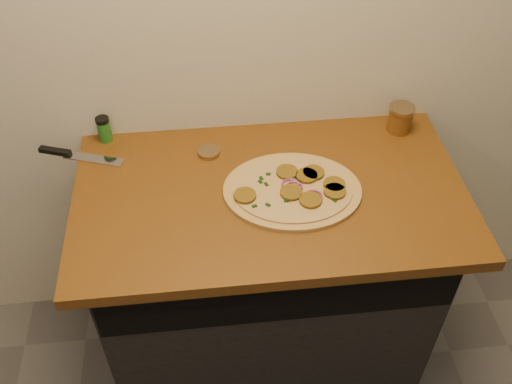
{
  "coord_description": "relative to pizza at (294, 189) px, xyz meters",
  "views": [
    {
      "loc": [
        -0.18,
        0.17,
        2.11
      ],
      "look_at": [
        -0.05,
        1.36,
        0.95
      ],
      "focal_mm": 40.0,
      "sensor_mm": 36.0,
      "label": 1
    }
  ],
  "objects": [
    {
      "name": "cabinet",
      "position": [
        -0.07,
        0.05,
        -0.48
      ],
      "size": [
        1.1,
        0.6,
        0.86
      ],
      "primitive_type": "cube",
      "color": "black",
      "rests_on": "ground"
    },
    {
      "name": "countertop",
      "position": [
        -0.07,
        0.02,
        -0.03
      ],
      "size": [
        1.2,
        0.7,
        0.04
      ],
      "primitive_type": "cube",
      "color": "brown",
      "rests_on": "cabinet"
    },
    {
      "name": "pizza",
      "position": [
        0.0,
        0.0,
        0.0
      ],
      "size": [
        0.45,
        0.45,
        0.03
      ],
      "color": "tan",
      "rests_on": "countertop"
    },
    {
      "name": "chefs_knife",
      "position": [
        -0.69,
        0.25,
        -0.01
      ],
      "size": [
        0.28,
        0.12,
        0.02
      ],
      "color": "#B7BAC1",
      "rests_on": "countertop"
    },
    {
      "name": "mason_jar_lid",
      "position": [
        -0.25,
        0.21,
        -0.0
      ],
      "size": [
        0.08,
        0.08,
        0.02
      ],
      "primitive_type": "cylinder",
      "rotation": [
        0.0,
        0.0,
        -0.15
      ],
      "color": "#9F805C",
      "rests_on": "countertop"
    },
    {
      "name": "salsa_jar",
      "position": [
        0.41,
        0.27,
        0.04
      ],
      "size": [
        0.09,
        0.09,
        0.09
      ],
      "color": "maroon",
      "rests_on": "countertop"
    },
    {
      "name": "spice_shaker",
      "position": [
        -0.59,
        0.32,
        0.03
      ],
      "size": [
        0.04,
        0.04,
        0.09
      ],
      "color": "#226921",
      "rests_on": "countertop"
    },
    {
      "name": "flour_spill",
      "position": [
        0.12,
        0.01,
        -0.01
      ],
      "size": [
        0.17,
        0.17,
        0.0
      ],
      "primitive_type": "cylinder",
      "rotation": [
        0.0,
        0.0,
        -0.07
      ],
      "color": "white",
      "rests_on": "countertop"
    }
  ]
}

